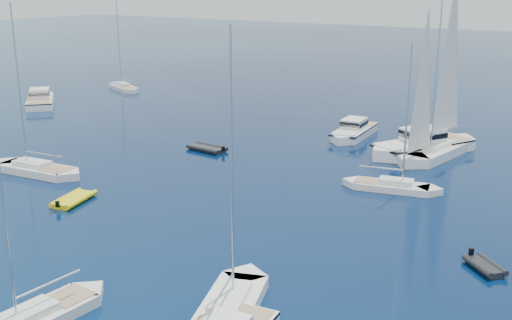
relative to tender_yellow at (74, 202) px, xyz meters
The scene contains 11 objects.
motor_cruiser_far_l 40.94m from the tender_yellow, 144.27° to the left, with size 3.31×10.80×2.84m, color white, non-canonical shape.
motor_cruiser_distant 32.55m from the tender_yellow, 57.53° to the left, with size 3.71×12.13×3.18m, color white, non-canonical shape.
motor_cruiser_horizon 31.57m from the tender_yellow, 72.91° to the left, with size 2.89×9.46×2.48m, color white, non-canonical shape.
sailboat_mid_r 20.81m from the tender_yellow, 20.86° to the right, with size 2.62×10.07×14.80m, color white, non-canonical shape.
sailboat_mid_l 9.01m from the tender_yellow, 158.59° to the left, with size 2.65×10.18×14.96m, color silver, non-canonical shape.
sailboat_centre 24.74m from the tender_yellow, 39.25° to the left, with size 2.16×8.31×12.22m, color silver, non-canonical shape.
sailboat_sails_r 33.77m from the tender_yellow, 55.82° to the left, with size 3.57×13.73×20.18m, color white, non-canonical shape.
sailboat_far_l 50.42m from the tender_yellow, 129.99° to the left, with size 2.39×9.18×13.50m, color silver, non-canonical shape.
tender_yellow is the anchor object (origin of this frame).
tender_grey_near 29.34m from the tender_yellow, ahead, with size 1.60×2.75×0.95m, color black, non-canonical shape.
tender_grey_far 17.32m from the tender_yellow, 91.57° to the left, with size 2.22×4.13×0.95m, color black, non-canonical shape.
Camera 1 is at (28.39, -15.81, 16.21)m, focal length 44.13 mm.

